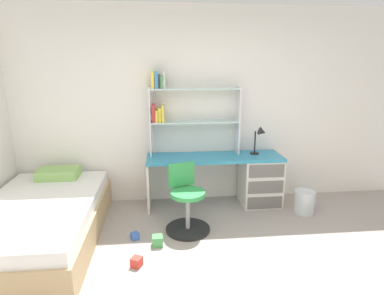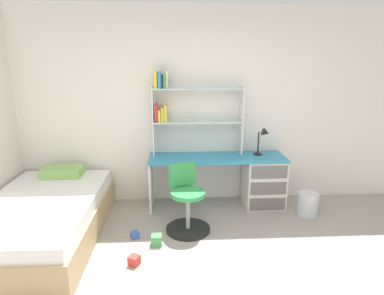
{
  "view_description": "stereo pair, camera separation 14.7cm",
  "coord_description": "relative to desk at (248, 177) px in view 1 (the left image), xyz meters",
  "views": [
    {
      "loc": [
        -0.52,
        -2.01,
        1.89
      ],
      "look_at": [
        -0.2,
        1.28,
        1.02
      ],
      "focal_mm": 29.67,
      "sensor_mm": 36.0,
      "label": 1
    },
    {
      "loc": [
        -0.37,
        -2.02,
        1.89
      ],
      "look_at": [
        -0.2,
        1.28,
        1.02
      ],
      "focal_mm": 29.67,
      "sensor_mm": 36.0,
      "label": 2
    }
  ],
  "objects": [
    {
      "name": "desk",
      "position": [
        0.0,
        0.0,
        0.0
      ],
      "size": [
        1.81,
        0.5,
        0.71
      ],
      "color": "teal",
      "rests_on": "ground_plane"
    },
    {
      "name": "swivel_chair",
      "position": [
        -0.9,
        -0.63,
        -0.09
      ],
      "size": [
        0.52,
        0.52,
        0.78
      ],
      "color": "black",
      "rests_on": "ground_plane"
    },
    {
      "name": "desk_lamp",
      "position": [
        0.15,
        0.02,
        0.57
      ],
      "size": [
        0.2,
        0.16,
        0.38
      ],
      "color": "black",
      "rests_on": "desk"
    },
    {
      "name": "bed_platform",
      "position": [
        -2.51,
        -0.75,
        -0.16
      ],
      "size": [
        1.21,
        2.04,
        0.59
      ],
      "color": "tan",
      "rests_on": "ground_plane"
    },
    {
      "name": "toy_block_green_4",
      "position": [
        -1.24,
        -0.95,
        -0.34
      ],
      "size": [
        0.11,
        0.11,
        0.11
      ],
      "primitive_type": "cube",
      "rotation": [
        0.0,
        0.0,
        0.04
      ],
      "color": "#479E51",
      "rests_on": "ground_plane"
    },
    {
      "name": "toy_block_red_2",
      "position": [
        -1.44,
        -1.3,
        -0.35
      ],
      "size": [
        0.13,
        0.13,
        0.09
      ],
      "primitive_type": "cube",
      "rotation": [
        0.0,
        0.0,
        2.66
      ],
      "color": "red",
      "rests_on": "ground_plane"
    },
    {
      "name": "bookshelf_hutch",
      "position": [
        -0.9,
        0.13,
        0.96
      ],
      "size": [
        1.2,
        0.22,
        1.11
      ],
      "color": "silver",
      "rests_on": "desk"
    },
    {
      "name": "waste_bin",
      "position": [
        0.67,
        -0.35,
        -0.24
      ],
      "size": [
        0.26,
        0.26,
        0.3
      ],
      "primitive_type": "cylinder",
      "color": "silver",
      "rests_on": "ground_plane"
    },
    {
      "name": "room_shell",
      "position": [
        -1.86,
        -0.81,
        0.93
      ],
      "size": [
        5.96,
        5.56,
        2.65
      ],
      "color": "white",
      "rests_on": "ground_plane"
    },
    {
      "name": "toy_block_blue_1",
      "position": [
        -1.49,
        -0.8,
        -0.35
      ],
      "size": [
        0.11,
        0.11,
        0.08
      ],
      "primitive_type": "cube",
      "rotation": [
        0.0,
        0.0,
        0.5
      ],
      "color": "#3860B7",
      "rests_on": "ground_plane"
    }
  ]
}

